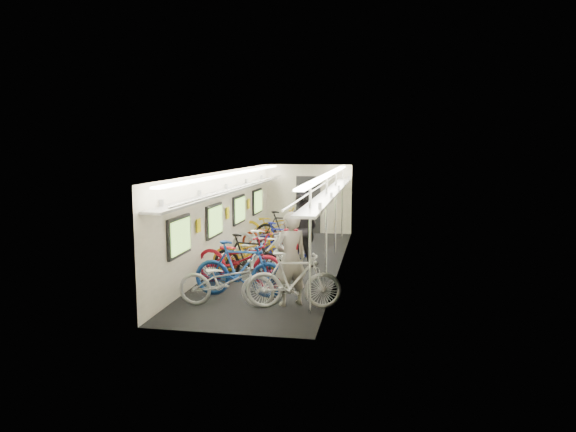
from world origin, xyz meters
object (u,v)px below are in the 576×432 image
at_px(bicycle_0, 226,281).
at_px(backpack, 291,239).
at_px(passenger_near, 290,259).
at_px(bicycle_1, 240,269).
at_px(passenger_mid, 301,228).

height_order(bicycle_0, backpack, backpack).
distance_m(passenger_near, backpack, 0.38).
relative_size(passenger_near, backpack, 4.77).
bearing_deg(bicycle_0, passenger_near, -79.77).
xyz_separation_m(passenger_near, backpack, (0.01, 0.04, 0.37)).
distance_m(bicycle_1, passenger_mid, 3.11).
height_order(bicycle_1, passenger_mid, passenger_mid).
bearing_deg(bicycle_1, passenger_mid, -15.14).
height_order(passenger_near, passenger_mid, passenger_mid).
bearing_deg(passenger_near, bicycle_1, -51.84).
relative_size(bicycle_0, passenger_near, 1.02).
relative_size(passenger_near, passenger_mid, 0.96).
height_order(bicycle_1, passenger_near, passenger_near).
distance_m(bicycle_0, bicycle_1, 0.67).
distance_m(passenger_near, passenger_mid, 3.38).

